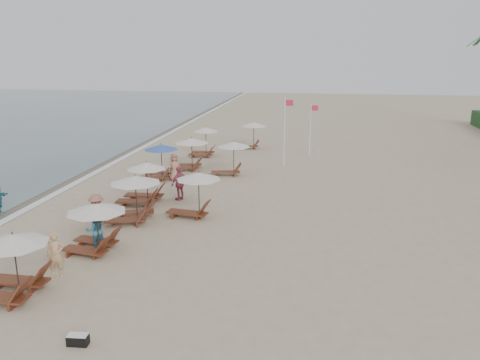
% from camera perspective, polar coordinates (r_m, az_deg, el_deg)
% --- Properties ---
extents(ground, '(160.00, 160.00, 0.00)m').
position_cam_1_polar(ground, '(19.23, -2.52, -9.54)').
color(ground, tan).
rests_on(ground, ground).
extents(wet_sand_band, '(3.20, 140.00, 0.01)m').
position_cam_1_polar(wet_sand_band, '(32.57, -20.73, -0.24)').
color(wet_sand_band, '#6B5E4C').
rests_on(wet_sand_band, ground).
extents(foam_line, '(0.50, 140.00, 0.02)m').
position_cam_1_polar(foam_line, '(31.94, -18.71, -0.33)').
color(foam_line, white).
rests_on(foam_line, ground).
extents(lounger_station_0, '(2.68, 2.27, 2.24)m').
position_cam_1_polar(lounger_station_0, '(17.93, -25.47, -9.23)').
color(lounger_station_0, brown).
rests_on(lounger_station_0, ground).
extents(lounger_station_1, '(2.63, 2.41, 2.06)m').
position_cam_1_polar(lounger_station_1, '(20.61, -16.87, -5.13)').
color(lounger_station_1, brown).
rests_on(lounger_station_1, ground).
extents(lounger_station_2, '(2.75, 2.48, 2.27)m').
position_cam_1_polar(lounger_station_2, '(23.74, -12.59, -2.08)').
color(lounger_station_2, brown).
rests_on(lounger_station_2, ground).
extents(lounger_station_3, '(2.63, 2.10, 2.27)m').
position_cam_1_polar(lounger_station_3, '(26.51, -11.43, -0.60)').
color(lounger_station_3, brown).
rests_on(lounger_station_3, ground).
extents(lounger_station_4, '(2.49, 2.20, 2.25)m').
position_cam_1_polar(lounger_station_4, '(31.48, -9.52, 2.23)').
color(lounger_station_4, brown).
rests_on(lounger_station_4, ground).
extents(lounger_station_5, '(2.54, 2.41, 2.21)m').
position_cam_1_polar(lounger_station_5, '(33.70, -5.94, 3.34)').
color(lounger_station_5, brown).
rests_on(lounger_station_5, ground).
extents(lounger_station_6, '(2.35, 2.03, 2.29)m').
position_cam_1_polar(lounger_station_6, '(38.00, -4.32, 4.49)').
color(lounger_station_6, brown).
rests_on(lounger_station_6, ground).
extents(inland_station_0, '(2.76, 2.24, 2.22)m').
position_cam_1_polar(inland_station_0, '(23.89, -5.49, -1.25)').
color(inland_station_0, brown).
rests_on(inland_station_0, ground).
extents(inland_station_1, '(2.66, 2.24, 2.22)m').
position_cam_1_polar(inland_station_1, '(31.96, -1.13, 3.05)').
color(inland_station_1, brown).
rests_on(inland_station_1, ground).
extents(inland_station_2, '(2.53, 2.24, 2.22)m').
position_cam_1_polar(inland_station_2, '(40.88, 1.39, 5.77)').
color(inland_station_2, brown).
rests_on(inland_station_2, ground).
extents(beachgoer_near, '(0.73, 0.61, 1.70)m').
position_cam_1_polar(beachgoer_near, '(18.91, -20.82, -8.18)').
color(beachgoer_near, tan).
rests_on(beachgoer_near, ground).
extents(beachgoer_mid_a, '(1.01, 0.99, 1.65)m').
position_cam_1_polar(beachgoer_mid_a, '(20.99, -16.60, -5.62)').
color(beachgoer_mid_a, teal).
rests_on(beachgoer_mid_a, ground).
extents(beachgoer_mid_b, '(1.35, 1.33, 1.87)m').
position_cam_1_polar(beachgoer_mid_b, '(22.52, -16.43, -3.90)').
color(beachgoer_mid_b, '#96594C').
rests_on(beachgoer_mid_b, ground).
extents(beachgoer_far_a, '(1.00, 1.18, 1.89)m').
position_cam_1_polar(beachgoer_far_a, '(26.82, -7.09, -0.38)').
color(beachgoer_far_a, '#AA445A').
rests_on(beachgoer_far_a, ground).
extents(beachgoer_far_b, '(1.00, 0.97, 1.73)m').
position_cam_1_polar(beachgoer_far_b, '(30.95, -7.70, 1.50)').
color(beachgoer_far_b, '#AA745C').
rests_on(beachgoer_far_b, ground).
extents(duffel_bag, '(0.60, 0.34, 0.32)m').
position_cam_1_polar(duffel_bag, '(14.95, -18.48, -17.33)').
color(duffel_bag, black).
rests_on(duffel_bag, ground).
extents(flag_pole_near, '(0.59, 0.08, 4.91)m').
position_cam_1_polar(flag_pole_near, '(34.33, 5.30, 6.01)').
color(flag_pole_near, silver).
rests_on(flag_pole_near, ground).
extents(flag_pole_far, '(0.60, 0.08, 4.13)m').
position_cam_1_polar(flag_pole_far, '(38.38, 8.31, 6.25)').
color(flag_pole_far, silver).
rests_on(flag_pole_far, ground).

